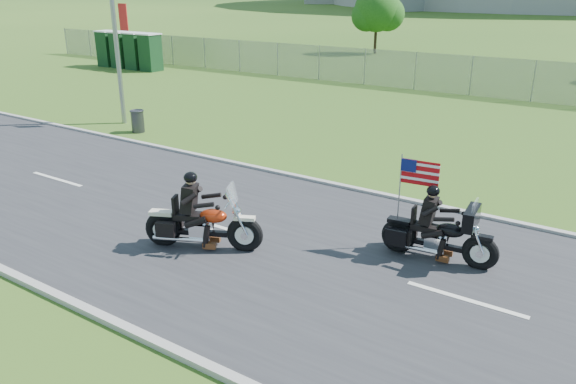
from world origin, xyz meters
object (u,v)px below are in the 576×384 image
Objects in this scene: porta_toilet_c at (121,50)px; trash_can at (138,122)px; motorcycle_lead at (201,225)px; porta_toilet_a at (150,53)px; porta_toilet_d at (108,49)px; motorcycle_follow at (438,236)px; porta_toilet_b at (136,52)px.

porta_toilet_c reaches higher than trash_can.
trash_can is at bearing 119.88° from motorcycle_lead.
porta_toilet_a and porta_toilet_d have the same top height.
motorcycle_lead is at bearing -158.50° from motorcycle_follow.
motorcycle_lead is 1.01× the size of motorcycle_follow.
motorcycle_follow is (29.19, -15.74, -0.59)m from porta_toilet_d.
motorcycle_lead is at bearing -35.16° from trash_can.
motorcycle_follow is 13.94m from trash_can.
trash_can is (-8.93, 6.29, -0.14)m from motorcycle_lead.
porta_toilet_d is at bearing 180.00° from porta_toilet_c.
porta_toilet_b is 30.73m from motorcycle_follow.
motorcycle_follow is (27.79, -15.74, -0.59)m from porta_toilet_c.
porta_toilet_c is 2.75× the size of trash_can.
porta_toilet_c is at bearing 180.00° from porta_toilet_b.
porta_toilet_d is 0.94× the size of motorcycle_lead.
porta_toilet_d is (-4.20, 0.00, 0.00)m from porta_toilet_a.
porta_toilet_b is 1.00× the size of porta_toilet_d.
porta_toilet_a is 2.80m from porta_toilet_c.
porta_toilet_b is 0.95× the size of motorcycle_follow.
trash_can is (14.45, -11.73, -0.73)m from porta_toilet_c.
porta_toilet_d is at bearing 143.49° from trash_can.
porta_toilet_b reaches higher than motorcycle_lead.
motorcycle_lead is (23.37, -18.02, -0.59)m from porta_toilet_c.
porta_toilet_a is 0.95× the size of motorcycle_follow.
motorcycle_lead is 4.97m from motorcycle_follow.
porta_toilet_d is 2.75× the size of trash_can.
trash_can is (13.05, -11.73, -0.73)m from porta_toilet_b.
motorcycle_follow is (26.39, -15.74, -0.59)m from porta_toilet_b.
motorcycle_follow is at bearing 2.32° from motorcycle_lead.
motorcycle_lead is at bearing -36.03° from porta_toilet_d.
porta_toilet_b reaches higher than motorcycle_follow.
porta_toilet_c is at bearing 117.41° from motorcycle_lead.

